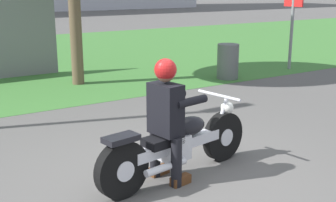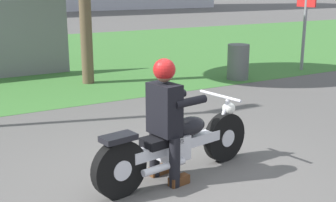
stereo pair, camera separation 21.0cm
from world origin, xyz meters
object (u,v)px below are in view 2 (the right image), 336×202
(trash_can, at_px, (238,62))
(sign_banner, at_px, (306,2))
(rider_lead, at_px, (166,111))
(motorcycle_lead, at_px, (178,145))

(trash_can, height_order, sign_banner, sign_banner)
(rider_lead, relative_size, sign_banner, 0.53)
(sign_banner, bearing_deg, rider_lead, -147.50)
(motorcycle_lead, distance_m, sign_banner, 7.53)
(sign_banner, bearing_deg, trash_can, -177.70)
(rider_lead, height_order, trash_can, rider_lead)
(trash_can, xyz_separation_m, sign_banner, (2.17, 0.09, 1.32))
(rider_lead, bearing_deg, motorcycle_lead, -0.87)
(motorcycle_lead, xyz_separation_m, trash_can, (4.04, 3.95, 0.03))
(motorcycle_lead, relative_size, trash_can, 2.65)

